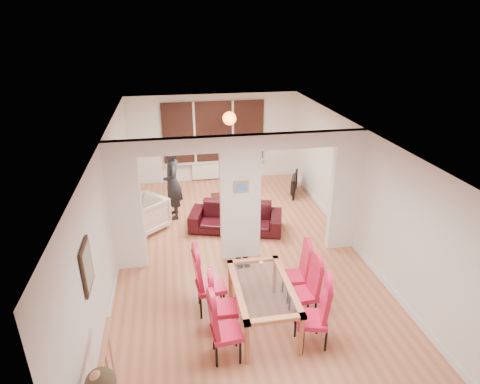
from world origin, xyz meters
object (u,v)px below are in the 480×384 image
object	(u,v)px
dining_chair_lc	(211,282)
sofa	(236,217)
television	(291,184)
dining_chair_lb	(224,304)
coffee_table	(229,199)
dining_chair_rc	(295,273)
armchair	(145,214)
dining_chair_la	(226,328)
bowl	(235,193)
dining_chair_ra	(312,315)
dining_table	(262,305)
bottle	(223,190)
dining_chair_rb	(303,290)
person	(173,183)

from	to	relation	value
dining_chair_lc	sofa	world-z (taller)	dining_chair_lc
television	dining_chair_lc	bearing A→B (deg)	170.48
dining_chair_lb	television	size ratio (longest dim) A/B	1.02
sofa	coffee_table	world-z (taller)	sofa
dining_chair_rc	armchair	distance (m)	4.05
dining_chair_la	sofa	distance (m)	3.89
bowl	coffee_table	bearing A→B (deg)	-159.18
dining_chair_ra	bowl	bearing A→B (deg)	107.21
dining_table	dining_chair_la	bearing A→B (deg)	-138.75
coffee_table	bottle	world-z (taller)	bottle
dining_chair_la	dining_chair_ra	world-z (taller)	dining_chair_ra
armchair	dining_chair_rb	bearing A→B (deg)	-4.44
dining_table	person	bearing A→B (deg)	107.20
sofa	dining_table	bearing A→B (deg)	-75.91
dining_chair_ra	television	size ratio (longest dim) A/B	1.10
dining_chair_lc	armchair	bearing A→B (deg)	104.65
dining_chair_ra	person	xyz separation A→B (m)	(-1.90, 4.71, 0.37)
sofa	television	bearing A→B (deg)	59.78
sofa	television	xyz separation A→B (m)	(1.90, 1.81, -0.02)
dining_chair_la	bowl	distance (m)	5.47
dining_table	bowl	distance (m)	4.80
person	television	world-z (taller)	person
dining_chair_rb	armchair	world-z (taller)	dining_chair_rb
dining_chair_la	dining_chair_ra	bearing A→B (deg)	-4.69
bottle	bowl	world-z (taller)	bottle
dining_table	dining_chair_ra	world-z (taller)	dining_chair_ra
dining_chair_la	coffee_table	size ratio (longest dim) A/B	1.10
dining_table	television	distance (m)	5.43
sofa	bottle	world-z (taller)	sofa
person	bottle	world-z (taller)	person
dining_chair_rb	bowl	bearing A→B (deg)	90.86
dining_chair_la	armchair	world-z (taller)	dining_chair_la
dining_table	coffee_table	distance (m)	4.73
sofa	coffee_table	bearing A→B (deg)	103.40
dining_chair_la	dining_chair_ra	size ratio (longest dim) A/B	0.96
coffee_table	dining_chair_lc	bearing A→B (deg)	-102.75
dining_chair_lc	sofa	bearing A→B (deg)	65.92
dining_chair_la	television	xyz separation A→B (m)	(2.68, 5.62, -0.24)
dining_chair_lc	bottle	world-z (taller)	dining_chair_lc
dining_chair_rb	coffee_table	world-z (taller)	dining_chair_rb
bottle	coffee_table	bearing A→B (deg)	-28.95
dining_chair_lc	bowl	world-z (taller)	dining_chair_lc
dining_chair_lb	television	world-z (taller)	dining_chair_lb
dining_chair_lc	television	size ratio (longest dim) A/B	1.15
dining_chair_lb	coffee_table	xyz separation A→B (m)	(0.81, 4.76, -0.40)
television	bowl	xyz separation A→B (m)	(-1.67, -0.26, -0.05)
sofa	bowl	bearing A→B (deg)	97.54
dining_table	dining_chair_rb	xyz separation A→B (m)	(0.70, 0.06, 0.14)
dining_chair_la	dining_chair_rc	xyz separation A→B (m)	(1.38, 1.14, -0.02)
dining_chair_la	bottle	distance (m)	5.43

